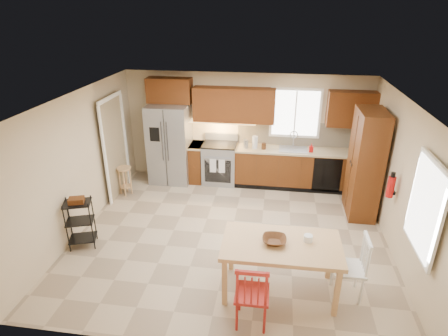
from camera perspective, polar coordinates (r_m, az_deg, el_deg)
floor at (r=6.93m, az=1.08°, el=-10.17°), size 5.50×5.50×0.00m
ceiling at (r=5.91m, az=1.26°, el=10.38°), size 5.50×5.00×0.02m
wall_back at (r=8.64m, az=3.28°, el=6.11°), size 5.50×0.02×2.50m
wall_front at (r=4.20m, az=-3.33°, el=-14.88°), size 5.50×0.02×2.50m
wall_left at (r=7.17m, az=-21.21°, el=0.66°), size 0.02×5.00×2.50m
wall_right at (r=6.60m, az=25.59°, el=-2.09°), size 0.02×5.00×2.50m
refrigerator at (r=8.71m, az=-8.23°, el=3.68°), size 0.92×0.75×1.82m
range_stove at (r=8.68m, az=-0.65°, el=0.68°), size 0.76×0.63×0.92m
base_cabinet_narrow at (r=8.80m, az=-4.17°, el=0.86°), size 0.30×0.60×0.90m
base_cabinet_run at (r=8.63m, az=11.53°, el=-0.05°), size 2.92×0.60×0.90m
dishwasher at (r=8.42m, az=15.40°, el=-1.07°), size 0.60×0.02×0.78m
backsplash at (r=8.64m, az=11.84°, el=5.11°), size 2.92×0.03×0.55m
upper_over_fridge at (r=8.57m, az=-8.33°, el=11.63°), size 1.00×0.35×0.55m
upper_left_block at (r=8.34m, az=1.53°, el=9.60°), size 1.80×0.35×0.75m
upper_right_block at (r=8.43m, az=18.85°, el=8.49°), size 1.00×0.35×0.75m
window_back at (r=8.49m, az=10.82°, el=8.22°), size 1.12×0.04×1.12m
sink at (r=8.47m, az=10.47°, el=2.56°), size 0.62×0.46×0.16m
undercab_glow at (r=8.46m, az=-0.55°, el=7.04°), size 1.60×0.30×0.01m
soap_bottle at (r=8.35m, az=13.16°, el=3.02°), size 0.09×0.09×0.19m
paper_towel at (r=8.36m, az=4.74°, el=3.93°), size 0.12×0.12×0.28m
canister_steel at (r=8.39m, az=3.36°, el=3.68°), size 0.11×0.11×0.18m
canister_wood at (r=8.35m, az=6.08°, el=3.33°), size 0.10×0.10×0.14m
pantry at (r=7.65m, az=20.72°, el=0.56°), size 0.50×0.95×2.10m
fire_extinguisher at (r=6.75m, az=24.07°, el=-2.64°), size 0.12×0.12×0.36m
window_right at (r=5.52m, az=28.38°, el=-5.34°), size 0.04×1.02×1.32m
doorway at (r=8.27m, az=-16.34°, el=2.87°), size 0.04×0.95×2.10m
dining_table at (r=5.60m, az=8.51°, el=-14.78°), size 1.66×0.94×0.81m
chair_red at (r=5.05m, az=4.31°, el=-18.37°), size 0.46×0.46×0.97m
chair_white at (r=5.70m, az=18.45°, el=-14.11°), size 0.46×0.46×0.97m
table_bowl at (r=5.35m, az=7.65°, el=-11.26°), size 0.34×0.34×0.08m
table_jar at (r=5.44m, az=12.67°, el=-10.61°), size 0.13×0.13×0.15m
bar_stool at (r=8.46m, az=-14.81°, el=-1.89°), size 0.37×0.37×0.63m
utility_cart at (r=6.88m, az=-21.02°, el=-7.89°), size 0.53×0.47×0.88m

